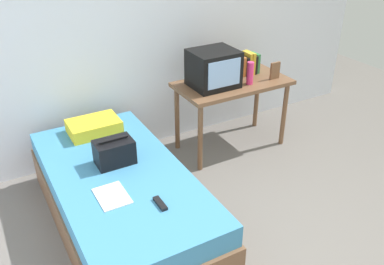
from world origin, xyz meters
name	(u,v)px	position (x,y,z in m)	size (l,w,h in m)	color
ground_plane	(275,247)	(0.00, 0.00, 0.00)	(8.00, 8.00, 0.00)	slate
wall_back	(157,22)	(0.00, 2.00, 1.30)	(5.20, 0.10, 2.60)	silver
bed	(122,199)	(-0.92, 0.83, 0.25)	(1.00, 2.00, 0.51)	brown
desk	(232,90)	(0.56, 1.46, 0.65)	(1.16, 0.60, 0.75)	brown
tv	(213,69)	(0.33, 1.46, 0.93)	(0.44, 0.39, 0.36)	black
water_bottle	(250,73)	(0.67, 1.33, 0.86)	(0.07, 0.07, 0.23)	#E53372
book_row	(248,64)	(0.83, 1.57, 0.86)	(0.21, 0.17, 0.23)	#CC7233
picture_frame	(275,71)	(0.98, 1.31, 0.84)	(0.11, 0.02, 0.18)	brown
pillow	(94,127)	(-0.88, 1.55, 0.57)	(0.45, 0.31, 0.12)	yellow
handbag	(114,152)	(-0.89, 0.98, 0.61)	(0.30, 0.20, 0.23)	black
magazine	(112,196)	(-1.06, 0.58, 0.52)	(0.21, 0.29, 0.01)	white
remote_dark	(160,203)	(-0.81, 0.32, 0.52)	(0.04, 0.16, 0.02)	black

